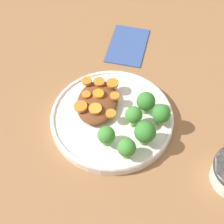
% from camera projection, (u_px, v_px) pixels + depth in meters
% --- Properties ---
extents(ground_plane, '(4.00, 4.00, 0.00)m').
position_uv_depth(ground_plane, '(112.00, 121.00, 0.81)').
color(ground_plane, '#8C603D').
extents(plate, '(0.26, 0.26, 0.02)m').
position_uv_depth(plate, '(112.00, 118.00, 0.80)').
color(plate, silver).
rests_on(plate, ground_plane).
extents(stew_mound, '(0.12, 0.09, 0.02)m').
position_uv_depth(stew_mound, '(97.00, 102.00, 0.80)').
color(stew_mound, brown).
rests_on(stew_mound, plate).
extents(broccoli_floret_0, '(0.04, 0.04, 0.05)m').
position_uv_depth(broccoli_floret_0, '(146.00, 102.00, 0.78)').
color(broccoli_floret_0, '#759E51').
rests_on(broccoli_floret_0, plate).
extents(broccoli_floret_1, '(0.04, 0.04, 0.05)m').
position_uv_depth(broccoli_floret_1, '(104.00, 135.00, 0.73)').
color(broccoli_floret_1, '#759E51').
rests_on(broccoli_floret_1, plate).
extents(broccoli_floret_2, '(0.04, 0.04, 0.05)m').
position_uv_depth(broccoli_floret_2, '(134.00, 115.00, 0.75)').
color(broccoli_floret_2, '#759E51').
rests_on(broccoli_floret_2, plate).
extents(broccoli_floret_3, '(0.04, 0.04, 0.05)m').
position_uv_depth(broccoli_floret_3, '(127.00, 148.00, 0.71)').
color(broccoli_floret_3, '#7FA85B').
rests_on(broccoli_floret_3, plate).
extents(broccoli_floret_4, '(0.04, 0.04, 0.06)m').
position_uv_depth(broccoli_floret_4, '(145.00, 133.00, 0.73)').
color(broccoli_floret_4, '#759E51').
rests_on(broccoli_floret_4, plate).
extents(broccoli_floret_5, '(0.04, 0.04, 0.05)m').
position_uv_depth(broccoli_floret_5, '(161.00, 115.00, 0.76)').
color(broccoli_floret_5, '#759E51').
rests_on(broccoli_floret_5, plate).
extents(carrot_slice_0, '(0.02, 0.02, 0.01)m').
position_uv_depth(carrot_slice_0, '(98.00, 94.00, 0.80)').
color(carrot_slice_0, orange).
rests_on(carrot_slice_0, stew_mound).
extents(carrot_slice_1, '(0.02, 0.02, 0.01)m').
position_uv_depth(carrot_slice_1, '(109.00, 113.00, 0.77)').
color(carrot_slice_1, orange).
rests_on(carrot_slice_1, stew_mound).
extents(carrot_slice_2, '(0.03, 0.03, 0.01)m').
position_uv_depth(carrot_slice_2, '(81.00, 106.00, 0.78)').
color(carrot_slice_2, orange).
rests_on(carrot_slice_2, stew_mound).
extents(carrot_slice_3, '(0.03, 0.03, 0.01)m').
position_uv_depth(carrot_slice_3, '(113.00, 83.00, 0.82)').
color(carrot_slice_3, orange).
rests_on(carrot_slice_3, stew_mound).
extents(carrot_slice_4, '(0.02, 0.02, 0.01)m').
position_uv_depth(carrot_slice_4, '(99.00, 82.00, 0.82)').
color(carrot_slice_4, orange).
rests_on(carrot_slice_4, stew_mound).
extents(carrot_slice_5, '(0.03, 0.03, 0.00)m').
position_uv_depth(carrot_slice_5, '(95.00, 109.00, 0.77)').
color(carrot_slice_5, orange).
rests_on(carrot_slice_5, stew_mound).
extents(carrot_slice_6, '(0.02, 0.02, 0.01)m').
position_uv_depth(carrot_slice_6, '(113.00, 96.00, 0.79)').
color(carrot_slice_6, orange).
rests_on(carrot_slice_6, stew_mound).
extents(carrot_slice_7, '(0.02, 0.02, 0.01)m').
position_uv_depth(carrot_slice_7, '(87.00, 81.00, 0.82)').
color(carrot_slice_7, orange).
rests_on(carrot_slice_7, stew_mound).
extents(carrot_slice_8, '(0.02, 0.02, 0.00)m').
position_uv_depth(carrot_slice_8, '(86.00, 94.00, 0.80)').
color(carrot_slice_8, orange).
rests_on(carrot_slice_8, stew_mound).
extents(napkin, '(0.15, 0.10, 0.01)m').
position_uv_depth(napkin, '(127.00, 45.00, 0.95)').
color(napkin, '#334C8C').
rests_on(napkin, ground_plane).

